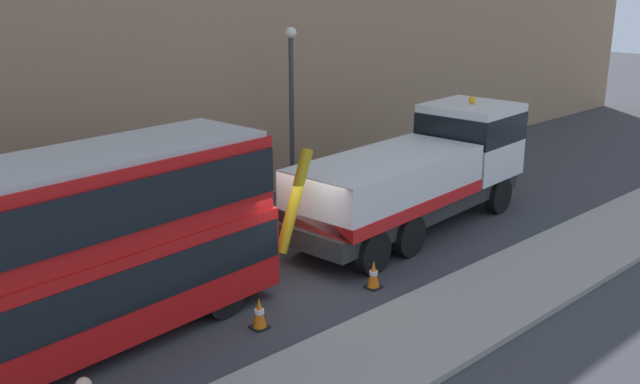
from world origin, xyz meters
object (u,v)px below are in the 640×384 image
(recovery_tow_truck, at_px, (422,171))
(double_decker_bus, at_px, (23,262))
(traffic_cone_near_bus, at_px, (259,314))
(street_lamp, at_px, (292,102))
(traffic_cone_midway, at_px, (373,275))

(recovery_tow_truck, height_order, double_decker_bus, double_decker_bus)
(traffic_cone_near_bus, relative_size, street_lamp, 0.12)
(double_decker_bus, xyz_separation_m, traffic_cone_near_bus, (4.21, -1.73, -1.89))
(street_lamp, bearing_deg, recovery_tow_truck, -71.48)
(double_decker_bus, xyz_separation_m, traffic_cone_midway, (7.56, -2.02, -1.89))
(traffic_cone_near_bus, distance_m, traffic_cone_midway, 3.36)
(recovery_tow_truck, bearing_deg, traffic_cone_near_bus, -171.75)
(traffic_cone_near_bus, bearing_deg, recovery_tow_truck, 12.99)
(recovery_tow_truck, xyz_separation_m, street_lamp, (-1.43, 4.26, 1.71))
(double_decker_bus, height_order, traffic_cone_near_bus, double_decker_bus)
(double_decker_bus, relative_size, street_lamp, 1.92)
(recovery_tow_truck, bearing_deg, street_lamp, 103.78)
(traffic_cone_near_bus, distance_m, street_lamp, 9.23)
(street_lamp, bearing_deg, traffic_cone_midway, -114.72)
(double_decker_bus, height_order, street_lamp, street_lamp)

